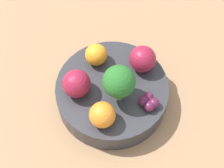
% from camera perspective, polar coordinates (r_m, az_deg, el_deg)
% --- Properties ---
extents(ground_plane, '(6.00, 6.00, 0.00)m').
position_cam_1_polar(ground_plane, '(0.68, 0.00, -3.17)').
color(ground_plane, gray).
extents(table_surface, '(1.20, 1.20, 0.02)m').
position_cam_1_polar(table_surface, '(0.67, 0.00, -2.78)').
color(table_surface, '#936D4C').
rests_on(table_surface, ground_plane).
extents(bowl, '(0.19, 0.19, 0.04)m').
position_cam_1_polar(bowl, '(0.65, 0.00, -1.45)').
color(bowl, '#2D2D33').
rests_on(bowl, table_surface).
extents(broccoli, '(0.05, 0.05, 0.07)m').
position_cam_1_polar(broccoli, '(0.58, 1.05, 0.28)').
color(broccoli, '#8CB76B').
rests_on(broccoli, bowl).
extents(apple_red, '(0.05, 0.05, 0.05)m').
position_cam_1_polar(apple_red, '(0.63, 4.68, 3.82)').
color(apple_red, maroon).
rests_on(apple_red, bowl).
extents(apple_green, '(0.05, 0.05, 0.05)m').
position_cam_1_polar(apple_green, '(0.60, -5.45, 0.06)').
color(apple_green, maroon).
rests_on(apple_green, bowl).
extents(orange_front, '(0.04, 0.04, 0.04)m').
position_cam_1_polar(orange_front, '(0.64, -2.44, 4.49)').
color(orange_front, orange).
rests_on(orange_front, bowl).
extents(orange_back, '(0.04, 0.04, 0.04)m').
position_cam_1_polar(orange_back, '(0.58, -1.48, -4.72)').
color(orange_back, orange).
rests_on(orange_back, bowl).
extents(grape_cluster, '(0.03, 0.03, 0.02)m').
position_cam_1_polar(grape_cluster, '(0.61, 5.62, -2.72)').
color(grape_cluster, '#511938').
rests_on(grape_cluster, bowl).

